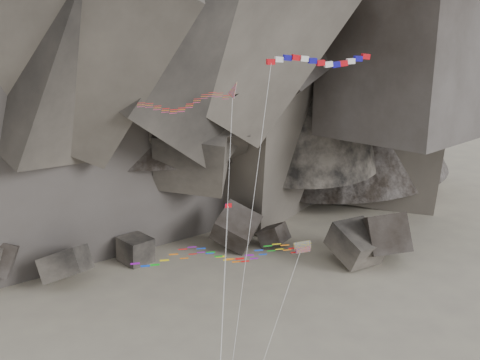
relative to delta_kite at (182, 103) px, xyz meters
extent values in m
cube|color=#47423F|center=(-10.58, 31.79, -28.01)|extent=(7.66, 7.47, 6.48)
cube|color=#47423F|center=(20.78, 36.31, -28.37)|extent=(5.43, 5.62, 4.21)
cube|color=#47423F|center=(30.52, 27.28, -27.74)|extent=(8.52, 9.17, 6.55)
cube|color=#47423F|center=(34.86, 26.74, -26.90)|extent=(7.48, 9.61, 8.60)
cube|color=#47423F|center=(-0.64, 37.05, -27.90)|extent=(5.71, 5.78, 3.89)
cube|color=#47423F|center=(14.90, 37.12, -27.92)|extent=(8.76, 8.96, 7.62)
cylinder|color=silver|center=(1.74, -5.82, -13.67)|extent=(5.02, 12.28, 28.70)
cube|color=red|center=(6.69, -1.77, 3.17)|extent=(0.65, 0.45, 0.42)
cube|color=white|center=(7.34, -1.83, 3.34)|extent=(0.68, 0.46, 0.47)
cube|color=#140D98|center=(8.00, -1.92, 3.45)|extent=(0.70, 0.46, 0.50)
cube|color=red|center=(8.65, -2.04, 3.46)|extent=(0.70, 0.46, 0.50)
cube|color=white|center=(9.31, -2.16, 3.37)|extent=(0.69, 0.46, 0.48)
cube|color=#140D98|center=(9.96, -2.27, 3.21)|extent=(0.66, 0.45, 0.43)
cube|color=red|center=(10.62, -2.34, 3.03)|extent=(0.68, 0.46, 0.46)
cube|color=white|center=(11.27, -2.36, 2.90)|extent=(0.70, 0.46, 0.49)
cube|color=#140D98|center=(11.93, -2.35, 2.86)|extent=(0.70, 0.46, 0.50)
cube|color=red|center=(12.58, -2.31, 2.93)|extent=(0.69, 0.46, 0.49)
cube|color=white|center=(13.24, -2.26, 3.08)|extent=(0.67, 0.46, 0.44)
cube|color=#140D98|center=(13.89, -2.22, 3.26)|extent=(0.67, 0.46, 0.45)
cube|color=red|center=(14.55, -2.22, 3.41)|extent=(0.69, 0.46, 0.49)
cylinder|color=silver|center=(2.97, -6.94, -12.42)|extent=(7.48, 10.04, 31.19)
cube|color=#D9C10C|center=(9.33, -2.95, -12.01)|extent=(1.52, 0.63, 0.82)
cube|color=#0CB219|center=(9.33, -3.15, -12.31)|extent=(1.27, 0.47, 0.56)
cube|color=red|center=(3.51, -0.76, -8.62)|extent=(0.56, 0.06, 0.35)
cube|color=#140D98|center=(3.33, -0.75, -8.62)|extent=(0.20, 0.05, 0.37)
cylinder|color=silver|center=(1.38, -6.35, -18.32)|extent=(4.29, 11.20, 19.40)
camera|label=1|loc=(-8.71, -46.27, 7.83)|focal=45.00mm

